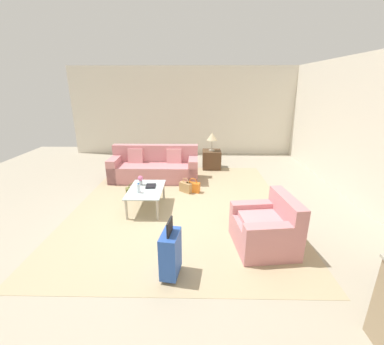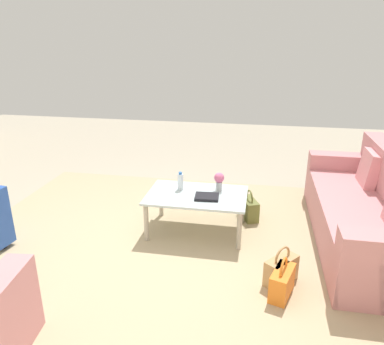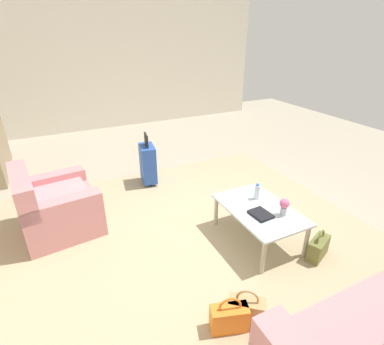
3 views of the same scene
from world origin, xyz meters
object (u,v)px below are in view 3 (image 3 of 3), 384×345
at_px(coffee_table_book, 261,214).
at_px(handbag_orange, 229,318).
at_px(armchair, 54,209).
at_px(flower_vase, 284,205).
at_px(handbag_tan, 246,310).
at_px(handbag_olive, 318,247).
at_px(water_bottle, 257,192).
at_px(coffee_table, 259,212).
at_px(suitcase_blue, 148,163).

distance_m(coffee_table_book, handbag_orange, 1.21).
xyz_separation_m(armchair, flower_vase, (-1.51, -2.32, 0.27)).
distance_m(handbag_tan, handbag_olive, 1.24).
bearing_deg(handbag_tan, handbag_olive, -74.79).
xyz_separation_m(armchair, coffee_table_book, (-1.41, -2.09, 0.16)).
relative_size(armchair, coffee_table_book, 4.26).
bearing_deg(handbag_olive, armchair, 54.46).
bearing_deg(handbag_orange, armchair, 29.13).
xyz_separation_m(armchair, water_bottle, (-1.09, -2.27, 0.24)).
relative_size(armchair, water_bottle, 5.13).
bearing_deg(handbag_orange, coffee_table_book, -49.06).
bearing_deg(armchair, handbag_orange, -150.87).
bearing_deg(flower_vase, water_bottle, 6.79).
distance_m(coffee_table_book, handbag_olive, 0.74).
bearing_deg(flower_vase, armchair, 56.88).
height_order(armchair, flower_vase, armchair).
relative_size(coffee_table, handbag_olive, 2.97).
distance_m(armchair, handbag_tan, 2.58).
bearing_deg(water_bottle, coffee_table_book, 150.64).
height_order(flower_vase, handbag_olive, flower_vase).
bearing_deg(flower_vase, coffee_table_book, 66.50).
bearing_deg(coffee_table_book, water_bottle, -33.24).
bearing_deg(armchair, coffee_table_book, -124.08).
xyz_separation_m(flower_vase, handbag_orange, (-0.66, 1.11, -0.43)).
relative_size(flower_vase, handbag_tan, 0.57).
distance_m(armchair, flower_vase, 2.78).
xyz_separation_m(flower_vase, handbag_tan, (-0.66, 0.93, -0.43)).
height_order(coffee_table, suitcase_blue, suitcase_blue).
bearing_deg(suitcase_blue, coffee_table_book, -163.70).
height_order(water_bottle, handbag_tan, water_bottle).
distance_m(flower_vase, handbag_tan, 1.22).
height_order(handbag_tan, handbag_olive, same).
relative_size(coffee_table, suitcase_blue, 1.25).
bearing_deg(handbag_orange, coffee_table, -47.37).
bearing_deg(water_bottle, armchair, 64.28).
relative_size(handbag_tan, handbag_olive, 1.00).
distance_m(coffee_table, handbag_olive, 0.74).
xyz_separation_m(handbag_tan, handbag_olive, (0.33, -1.20, 0.00)).
distance_m(armchair, coffee_table, 2.53).
distance_m(coffee_table, flower_vase, 0.32).
relative_size(handbag_tan, handbag_orange, 1.00).
xyz_separation_m(flower_vase, suitcase_blue, (2.22, 0.85, -0.21)).
distance_m(suitcase_blue, handbag_orange, 2.90).
relative_size(coffee_table, flower_vase, 5.19).
bearing_deg(armchair, handbag_olive, -125.54).
relative_size(suitcase_blue, handbag_tan, 2.37).
distance_m(armchair, coffee_table_book, 2.53).
bearing_deg(coffee_table, water_bottle, -26.57).
distance_m(coffee_table, handbag_orange, 1.33).
xyz_separation_m(coffee_table, flower_vase, (-0.22, -0.15, 0.18)).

